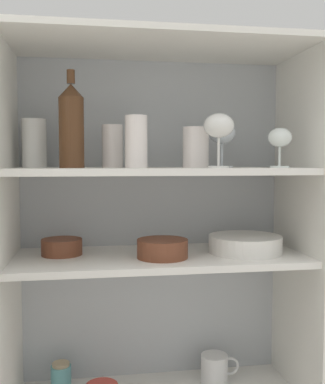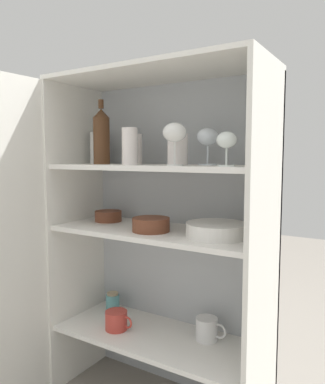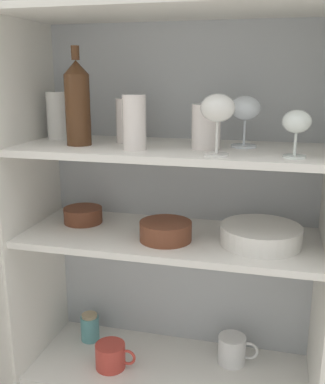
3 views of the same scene
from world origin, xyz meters
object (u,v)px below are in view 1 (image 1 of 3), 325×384
Objects in this scene: plate_stack_white at (245,244)px; mixing_bowl_large at (164,248)px; serving_bowl_small at (62,246)px; storage_jar at (61,378)px; coffee_mug_primary at (215,368)px; wine_bottle at (71,125)px.

mixing_bowl_large reaches higher than plate_stack_white.
mixing_bowl_large reaches higher than serving_bowl_small.
storage_jar is at bearing 106.44° from serving_bowl_small.
plate_stack_white is 1.84× the size of serving_bowl_small.
mixing_bowl_large reaches higher than coffee_mug_primary.
wine_bottle is 0.45m from mixing_bowl_large.
plate_stack_white is 0.57m from serving_bowl_small.
wine_bottle reaches higher than plate_stack_white.
wine_bottle is at bearing 178.37° from mixing_bowl_large.
coffee_mug_primary is at bearing 13.65° from wine_bottle.
storage_jar is (-0.01, 0.04, -0.44)m from serving_bowl_small.
wine_bottle is at bearing -65.51° from serving_bowl_small.
storage_jar is (-0.58, 0.09, -0.44)m from plate_stack_white.
wine_bottle is 0.93m from coffee_mug_primary.
plate_stack_white reaches higher than coffee_mug_primary.
coffee_mug_primary is 0.51m from storage_jar.
serving_bowl_small is (-0.30, 0.09, -0.00)m from mixing_bowl_large.
wine_bottle reaches higher than storage_jar.
mixing_bowl_large is 0.50m from coffee_mug_primary.
serving_bowl_small reaches higher than coffee_mug_primary.
plate_stack_white is at bearing -8.92° from storage_jar.
wine_bottle is 0.81m from storage_jar.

